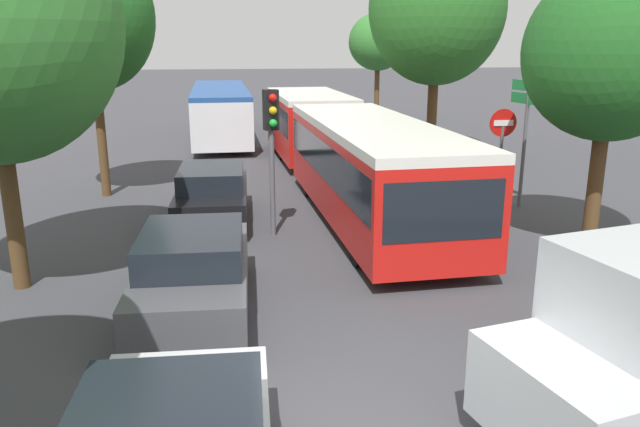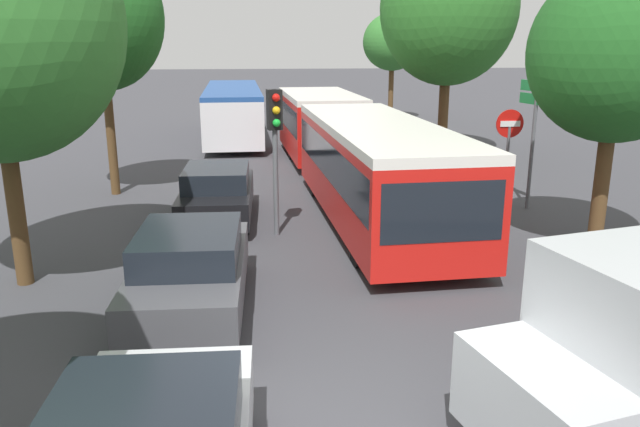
% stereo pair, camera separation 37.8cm
% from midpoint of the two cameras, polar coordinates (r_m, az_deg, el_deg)
% --- Properties ---
extents(articulated_bus, '(3.38, 17.14, 2.53)m').
position_cam_midpoint_polar(articulated_bus, '(19.10, 3.10, 6.49)').
color(articulated_bus, red).
rests_on(articulated_bus, ground).
extents(city_bus_rear, '(2.71, 11.06, 2.37)m').
position_cam_midpoint_polar(city_bus_rear, '(29.92, -7.58, 9.47)').
color(city_bus_rear, silver).
rests_on(city_bus_rear, ground).
extents(queued_car_graphite, '(1.89, 4.22, 1.45)m').
position_cam_midpoint_polar(queued_car_graphite, '(10.69, -10.74, -5.07)').
color(queued_car_graphite, '#47474C').
rests_on(queued_car_graphite, ground).
extents(queued_car_black, '(1.82, 4.07, 1.40)m').
position_cam_midpoint_polar(queued_car_black, '(16.01, -8.69, 1.83)').
color(queued_car_black, black).
rests_on(queued_car_black, ground).
extents(traffic_light, '(0.37, 0.39, 3.40)m').
position_cam_midpoint_polar(traffic_light, '(14.27, -3.37, 7.64)').
color(traffic_light, '#56595E').
rests_on(traffic_light, ground).
extents(no_entry_sign, '(0.70, 0.08, 2.82)m').
position_cam_midpoint_polar(no_entry_sign, '(16.39, 17.44, 5.78)').
color(no_entry_sign, '#56595E').
rests_on(no_entry_sign, ground).
extents(direction_sign_post, '(0.34, 1.38, 3.60)m').
position_cam_midpoint_polar(direction_sign_post, '(17.69, 19.66, 8.48)').
color(direction_sign_post, '#56595E').
rests_on(direction_sign_post, ground).
extents(tree_left_far, '(3.51, 3.51, 7.12)m').
position_cam_midpoint_polar(tree_left_far, '(19.21, -18.89, 16.57)').
color(tree_left_far, '#51381E').
rests_on(tree_left_far, ground).
extents(tree_right_near, '(3.54, 3.54, 6.02)m').
position_cam_midpoint_polar(tree_right_near, '(14.30, 26.12, 12.63)').
color(tree_right_near, '#51381E').
rests_on(tree_right_near, ground).
extents(tree_right_mid, '(5.14, 5.14, 8.50)m').
position_cam_midpoint_polar(tree_right_mid, '(25.00, 11.91, 17.57)').
color(tree_right_mid, '#51381E').
rests_on(tree_right_mid, ground).
extents(tree_right_far, '(3.32, 3.32, 5.99)m').
position_cam_midpoint_polar(tree_right_far, '(36.64, 6.94, 15.28)').
color(tree_right_far, '#51381E').
rests_on(tree_right_far, ground).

